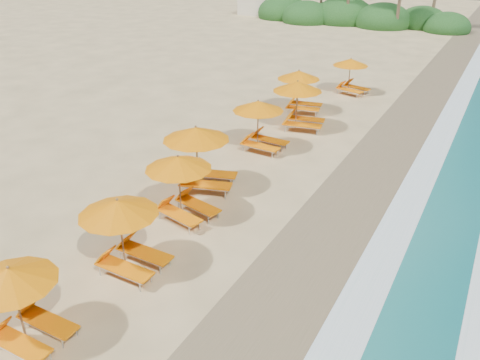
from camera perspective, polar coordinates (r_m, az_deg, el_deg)
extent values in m
plane|color=#D4B87D|center=(18.30, 0.00, -3.37)|extent=(160.00, 160.00, 0.00)
cube|color=#816B4D|center=(17.01, 11.96, -6.52)|extent=(4.00, 160.00, 0.01)
cube|color=white|center=(16.74, 16.87, -7.66)|extent=(1.20, 160.00, 0.01)
cylinder|color=olive|center=(13.41, -24.71, -13.21)|extent=(0.05, 0.05, 2.15)
cone|color=orange|center=(12.89, -25.46, -10.11)|extent=(2.23, 2.23, 0.43)
sphere|color=olive|center=(12.76, -25.67, -9.24)|extent=(0.08, 0.08, 0.08)
cylinder|color=olive|center=(15.03, -13.76, -6.31)|extent=(0.06, 0.06, 2.31)
cone|color=orange|center=(14.55, -14.16, -3.13)|extent=(2.40, 2.40, 0.46)
sphere|color=olive|center=(14.43, -14.27, -2.24)|extent=(0.08, 0.08, 0.08)
cylinder|color=olive|center=(17.45, -7.10, -0.84)|extent=(0.06, 0.06, 2.31)
cone|color=orange|center=(17.04, -7.28, 2.04)|extent=(2.84, 2.84, 0.47)
sphere|color=olive|center=(16.93, -7.33, 2.83)|extent=(0.08, 0.08, 0.08)
cylinder|color=olive|center=(19.37, -5.08, 2.54)|extent=(0.06, 0.06, 2.56)
cone|color=orange|center=(18.96, -5.21, 5.48)|extent=(3.31, 3.31, 0.52)
sphere|color=olive|center=(18.86, -5.24, 6.30)|extent=(0.09, 0.09, 0.09)
cylinder|color=olive|center=(23.15, 2.11, 6.42)|extent=(0.06, 0.06, 2.35)
cone|color=orange|center=(22.84, 2.15, 8.72)|extent=(2.55, 2.55, 0.47)
sphere|color=olive|center=(22.76, 2.16, 9.35)|extent=(0.08, 0.08, 0.08)
cylinder|color=olive|center=(25.97, 6.66, 8.69)|extent=(0.06, 0.06, 2.51)
cone|color=orange|center=(25.67, 6.79, 10.90)|extent=(3.02, 3.02, 0.50)
sphere|color=olive|center=(25.60, 6.82, 11.50)|extent=(0.09, 0.09, 0.09)
cylinder|color=olive|center=(28.70, 6.82, 10.28)|extent=(0.06, 0.06, 2.39)
cone|color=orange|center=(28.44, 6.93, 12.19)|extent=(2.89, 2.89, 0.48)
sphere|color=olive|center=(28.38, 6.96, 12.71)|extent=(0.09, 0.09, 0.09)
cylinder|color=olive|center=(33.02, 12.74, 11.82)|extent=(0.06, 0.06, 2.22)
cone|color=orange|center=(32.81, 12.90, 13.37)|extent=(2.82, 2.82, 0.45)
sphere|color=olive|center=(32.76, 12.94, 13.79)|extent=(0.08, 0.08, 0.08)
ellipsoid|color=#163D14|center=(61.06, 16.44, 17.47)|extent=(6.40, 6.40, 4.16)
ellipsoid|color=#163D14|center=(63.30, 12.08, 18.29)|extent=(7.20, 7.20, 4.68)
ellipsoid|color=#163D14|center=(62.76, 7.83, 18.43)|extent=(6.00, 6.00, 3.90)
ellipsoid|color=#163D14|center=(62.26, 20.60, 16.98)|extent=(5.60, 5.60, 3.64)
ellipsoid|color=#163D14|center=(66.11, 5.12, 19.01)|extent=(6.60, 6.60, 4.29)
ellipsoid|color=#163D14|center=(59.90, 23.14, 16.19)|extent=(5.00, 5.00, 3.25)
cylinder|color=brown|center=(58.46, 18.17, 18.76)|extent=(0.36, 0.36, 5.00)
cylinder|color=brown|center=(60.86, 12.61, 19.93)|extent=(0.36, 0.36, 5.60)
cube|color=beige|center=(69.07, 3.46, 20.01)|extent=(7.00, 5.00, 2.80)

